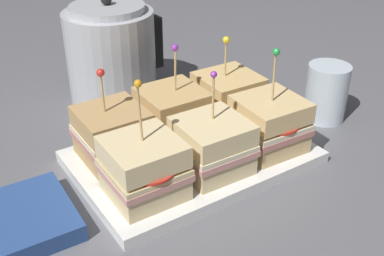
# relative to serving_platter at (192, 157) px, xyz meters

# --- Properties ---
(ground_plane) EXTENTS (6.00, 6.00, 0.00)m
(ground_plane) POSITION_rel_serving_platter_xyz_m (0.00, 0.00, -0.01)
(ground_plane) COLOR slate
(serving_platter) EXTENTS (0.35, 0.23, 0.02)m
(serving_platter) POSITION_rel_serving_platter_xyz_m (0.00, 0.00, 0.00)
(serving_platter) COLOR white
(serving_platter) RESTS_ON ground_plane
(sandwich_front_left) EXTENTS (0.10, 0.10, 0.16)m
(sandwich_front_left) POSITION_rel_serving_platter_xyz_m (-0.11, -0.05, 0.05)
(sandwich_front_left) COLOR beige
(sandwich_front_left) RESTS_ON serving_platter
(sandwich_front_center) EXTENTS (0.10, 0.10, 0.15)m
(sandwich_front_center) POSITION_rel_serving_platter_xyz_m (0.00, -0.05, 0.05)
(sandwich_front_center) COLOR beige
(sandwich_front_center) RESTS_ON serving_platter
(sandwich_front_right) EXTENTS (0.10, 0.10, 0.16)m
(sandwich_front_right) POSITION_rel_serving_platter_xyz_m (0.11, -0.05, 0.05)
(sandwich_front_right) COLOR #DBB77A
(sandwich_front_right) RESTS_ON serving_platter
(sandwich_back_left) EXTENTS (0.10, 0.10, 0.14)m
(sandwich_back_left) POSITION_rel_serving_platter_xyz_m (-0.10, 0.06, 0.05)
(sandwich_back_left) COLOR tan
(sandwich_back_left) RESTS_ON serving_platter
(sandwich_back_center) EXTENTS (0.10, 0.10, 0.15)m
(sandwich_back_center) POSITION_rel_serving_platter_xyz_m (0.00, 0.06, 0.05)
(sandwich_back_center) COLOR tan
(sandwich_back_center) RESTS_ON serving_platter
(sandwich_back_right) EXTENTS (0.10, 0.10, 0.15)m
(sandwich_back_right) POSITION_rel_serving_platter_xyz_m (0.11, 0.05, 0.05)
(sandwich_back_right) COLOR tan
(sandwich_back_right) RESTS_ON serving_platter
(kettle_steel) EXTENTS (0.19, 0.16, 0.20)m
(kettle_steel) POSITION_rel_serving_platter_xyz_m (0.00, 0.27, 0.08)
(kettle_steel) COLOR #B7BABF
(kettle_steel) RESTS_ON ground_plane
(drinking_glass) EXTENTS (0.07, 0.07, 0.10)m
(drinking_glass) POSITION_rel_serving_platter_xyz_m (0.27, -0.01, 0.04)
(drinking_glass) COLOR silver
(drinking_glass) RESTS_ON ground_plane
(napkin_stack) EXTENTS (0.14, 0.14, 0.02)m
(napkin_stack) POSITION_rel_serving_platter_xyz_m (-0.26, -0.01, 0.00)
(napkin_stack) COLOR navy
(napkin_stack) RESTS_ON ground_plane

